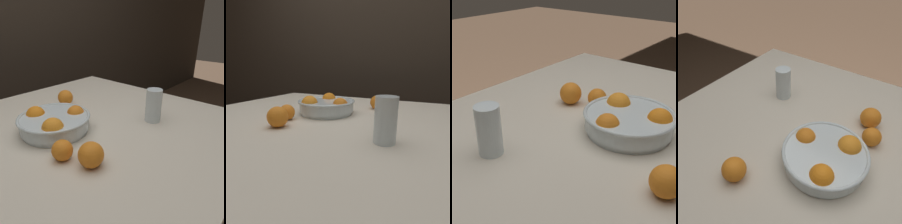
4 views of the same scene
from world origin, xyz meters
The scene contains 7 objects.
back_wall centered at (0.00, 1.07, 1.30)m, with size 8.00×0.05×2.60m, color #2D261E.
dining_table centered at (0.00, 0.00, 0.66)m, with size 1.39×1.19×0.72m.
fruit_bowl centered at (-0.03, 0.05, 0.76)m, with size 0.28×0.28×0.10m.
juice_glass centered at (0.32, -0.19, 0.79)m, with size 0.07×0.07×0.14m.
orange_loose_near_bowl centered at (-0.12, -0.13, 0.76)m, with size 0.07×0.07×0.07m, color orange.
orange_loose_front centered at (0.18, 0.26, 0.76)m, with size 0.08×0.08×0.08m, color orange.
orange_loose_aside centered at (-0.09, -0.22, 0.76)m, with size 0.08×0.08×0.08m, color orange.
Camera 2 is at (0.41, -0.71, 0.94)m, focal length 28.00 mm.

